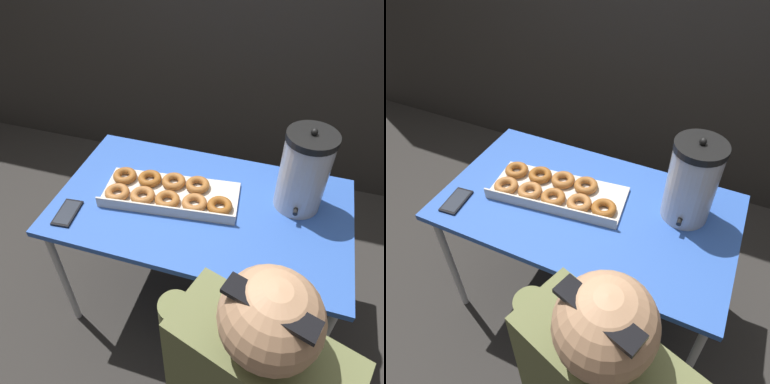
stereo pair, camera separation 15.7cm
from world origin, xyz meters
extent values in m
plane|color=#2D2B28|center=(0.00, 0.00, 0.00)|extent=(12.00, 12.00, 0.00)
cube|color=#2D56B2|center=(0.00, 0.00, 0.70)|extent=(1.25, 0.72, 0.03)
cylinder|color=#ADADB2|center=(-0.58, -0.31, 0.34)|extent=(0.03, 0.03, 0.69)
cylinder|color=#ADADB2|center=(0.58, -0.31, 0.34)|extent=(0.03, 0.03, 0.69)
cylinder|color=#ADADB2|center=(-0.58, 0.31, 0.34)|extent=(0.03, 0.03, 0.69)
cylinder|color=#ADADB2|center=(0.58, 0.31, 0.34)|extent=(0.03, 0.03, 0.69)
cube|color=beige|center=(-0.14, 0.01, 0.72)|extent=(0.61, 0.31, 0.02)
cube|color=beige|center=(-0.13, -0.11, 0.75)|extent=(0.58, 0.07, 0.04)
torus|color=#A16431|center=(-0.36, -0.07, 0.75)|extent=(0.15, 0.15, 0.03)
torus|color=#A26532|center=(-0.25, -0.06, 0.75)|extent=(0.14, 0.14, 0.03)
torus|color=#975A27|center=(-0.14, -0.05, 0.75)|extent=(0.14, 0.14, 0.03)
torus|color=#A26532|center=(-0.02, -0.03, 0.75)|extent=(0.14, 0.14, 0.03)
torus|color=brown|center=(0.08, -0.02, 0.75)|extent=(0.14, 0.14, 0.03)
torus|color=#925522|center=(-0.37, 0.04, 0.75)|extent=(0.14, 0.14, 0.03)
torus|color=brown|center=(-0.26, 0.06, 0.75)|extent=(0.12, 0.12, 0.03)
torus|color=#995C29|center=(-0.15, 0.07, 0.75)|extent=(0.15, 0.15, 0.03)
torus|color=#985B28|center=(-0.04, 0.08, 0.75)|extent=(0.11, 0.11, 0.03)
cylinder|color=#B7B7BC|center=(0.38, 0.12, 0.88)|extent=(0.19, 0.19, 0.33)
cylinder|color=black|center=(0.38, 0.12, 1.06)|extent=(0.20, 0.20, 0.03)
sphere|color=black|center=(0.38, 0.12, 1.08)|extent=(0.03, 0.03, 0.03)
cylinder|color=black|center=(0.38, 0.02, 0.77)|extent=(0.02, 0.05, 0.02)
cube|color=black|center=(-0.52, -0.22, 0.72)|extent=(0.09, 0.16, 0.01)
cube|color=#2D333D|center=(-0.52, -0.22, 0.72)|extent=(0.08, 0.14, 0.00)
sphere|color=tan|center=(0.34, -0.68, 1.13)|extent=(0.22, 0.22, 0.22)
cube|color=black|center=(0.33, -0.71, 1.22)|extent=(0.20, 0.10, 0.01)
cylinder|color=#60663D|center=(0.10, -0.61, 0.72)|extent=(0.10, 0.10, 0.43)
camera|label=1|loc=(0.30, -1.10, 1.84)|focal=35.00mm
camera|label=2|loc=(0.45, -1.04, 1.84)|focal=35.00mm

